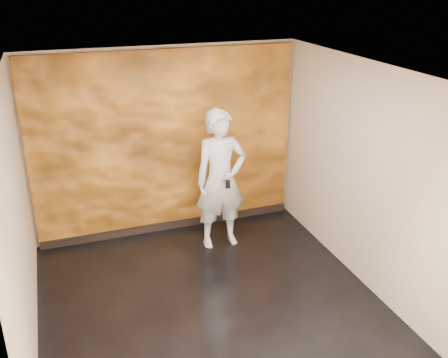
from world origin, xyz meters
TOP-DOWN VIEW (x-y plane):
  - room at (0.00, 0.00)m, footprint 4.02×4.02m
  - feature_wall at (0.00, 1.96)m, footprint 3.90×0.06m
  - baseboard at (0.00, 1.92)m, footprint 3.90×0.04m
  - man at (0.59, 1.24)m, footprint 0.74×0.49m
  - phone at (0.59, 0.95)m, footprint 0.07×0.03m

SIDE VIEW (x-z plane):
  - baseboard at x=0.00m, z-range 0.00..0.12m
  - man at x=0.59m, z-range 0.00..2.03m
  - phone at x=0.59m, z-range 1.00..1.12m
  - feature_wall at x=0.00m, z-range 0.00..2.75m
  - room at x=0.00m, z-range -0.01..2.81m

